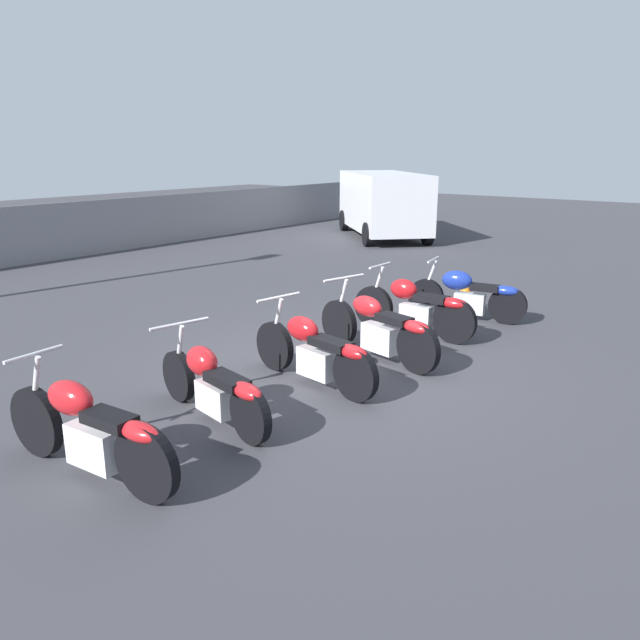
% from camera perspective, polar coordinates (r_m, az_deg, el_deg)
% --- Properties ---
extents(ground_plane, '(60.00, 60.00, 0.00)m').
position_cam_1_polar(ground_plane, '(8.26, 0.56, -4.46)').
color(ground_plane, '#38383D').
extents(motorcycle_slot_0, '(0.58, 2.16, 1.04)m').
position_cam_1_polar(motorcycle_slot_0, '(5.85, -20.33, -9.47)').
color(motorcycle_slot_0, black).
rests_on(motorcycle_slot_0, ground_plane).
extents(motorcycle_slot_1, '(0.75, 2.00, 0.96)m').
position_cam_1_polar(motorcycle_slot_1, '(6.68, -9.69, -5.92)').
color(motorcycle_slot_1, black).
rests_on(motorcycle_slot_1, ground_plane).
extents(motorcycle_slot_2, '(0.68, 2.08, 1.01)m').
position_cam_1_polar(motorcycle_slot_2, '(7.57, -0.47, -2.90)').
color(motorcycle_slot_2, black).
rests_on(motorcycle_slot_2, ground_plane).
extents(motorcycle_slot_3, '(0.83, 2.19, 1.05)m').
position_cam_1_polar(motorcycle_slot_3, '(8.53, 5.38, -0.77)').
color(motorcycle_slot_3, black).
rests_on(motorcycle_slot_3, ground_plane).
extents(motorcycle_slot_4, '(0.59, 2.10, 1.04)m').
position_cam_1_polar(motorcycle_slot_4, '(9.69, 8.70, 1.12)').
color(motorcycle_slot_4, black).
rests_on(motorcycle_slot_4, ground_plane).
extents(motorcycle_slot_5, '(0.65, 2.00, 0.99)m').
position_cam_1_polar(motorcycle_slot_5, '(10.79, 13.37, 2.30)').
color(motorcycle_slot_5, black).
rests_on(motorcycle_slot_5, ground_plane).
extents(parked_van, '(4.73, 4.83, 2.03)m').
position_cam_1_polar(parked_van, '(20.38, 5.79, 10.72)').
color(parked_van, silver).
rests_on(parked_van, ground_plane).
extents(traffic_cone_near, '(0.35, 0.35, 0.36)m').
position_cam_1_polar(traffic_cone_near, '(12.28, 13.14, 2.70)').
color(traffic_cone_near, orange).
rests_on(traffic_cone_near, ground_plane).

